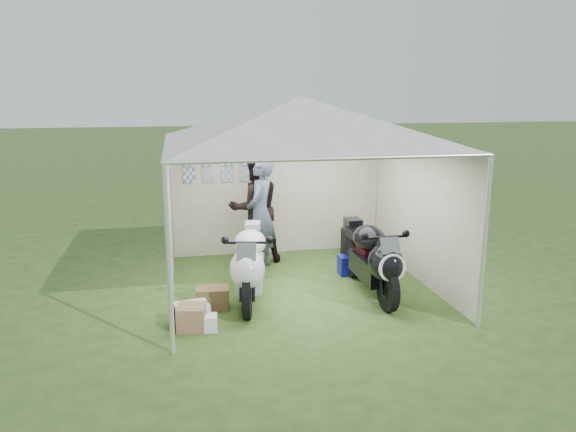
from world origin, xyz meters
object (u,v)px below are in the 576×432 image
person_blue_jacket (261,214)px  canopy_tent (300,124)px  crate_3 (213,298)px  crate_1 (192,317)px  paddock_stand (351,265)px  crate_0 (192,314)px  motorcycle_black (373,257)px  person_dark_jacket (255,208)px  motorcycle_white (250,262)px  crate_2 (207,323)px  equipment_box (356,242)px

person_blue_jacket → canopy_tent: bearing=50.5°
canopy_tent → crate_3: (-1.43, -0.69, -2.42)m
person_blue_jacket → crate_1: size_ratio=5.48×
paddock_stand → crate_0: paddock_stand is taller
motorcycle_black → person_dark_jacket: person_dark_jacket is taller
canopy_tent → motorcycle_black: size_ratio=2.56×
motorcycle_white → crate_3: bearing=-151.6°
crate_1 → canopy_tent: bearing=38.0°
person_blue_jacket → crate_3: person_blue_jacket is taller
motorcycle_white → paddock_stand: motorcycle_white is taller
person_blue_jacket → crate_2: size_ratio=7.14×
canopy_tent → person_blue_jacket: size_ratio=2.85×
canopy_tent → person_dark_jacket: canopy_tent is taller
crate_1 → crate_2: (0.18, -0.08, -0.06)m
motorcycle_white → paddock_stand: 2.11m
person_blue_jacket → equipment_box: (1.89, 0.45, -0.74)m
crate_1 → person_dark_jacket: bearing=66.1°
canopy_tent → crate_1: bearing=-142.0°
equipment_box → crate_1: bearing=-138.6°
person_blue_jacket → crate_1: (-1.27, -2.34, -0.83)m
motorcycle_black → paddock_stand: motorcycle_black is taller
motorcycle_black → person_dark_jacket: size_ratio=1.11×
motorcycle_white → crate_2: size_ratio=7.83×
crate_1 → crate_0: bearing=90.0°
motorcycle_black → equipment_box: 2.12m
motorcycle_black → person_blue_jacket: size_ratio=1.11×
crate_2 → crate_3: bearing=80.2°
equipment_box → crate_0: 4.12m
crate_0 → crate_2: bearing=-51.8°
equipment_box → crate_0: (-3.16, -2.64, -0.11)m
canopy_tent → person_blue_jacket: canopy_tent is taller
motorcycle_black → crate_0: bearing=-168.3°
person_blue_jacket → crate_0: size_ratio=4.51×
paddock_stand → crate_2: size_ratio=1.58×
motorcycle_white → equipment_box: size_ratio=4.31×
paddock_stand → person_blue_jacket: (-1.47, 0.60, 0.83)m
paddock_stand → equipment_box: equipment_box is taller
canopy_tent → motorcycle_white: 2.21m
canopy_tent → crate_1: (-1.75, -1.37, -2.41)m
crate_1 → crate_3: (0.32, 0.68, -0.01)m
motorcycle_white → crate_1: 1.31m
canopy_tent → motorcycle_black: canopy_tent is taller
person_blue_jacket → crate_0: (-1.27, -2.20, -0.85)m
motorcycle_black → crate_1: (-2.75, -0.74, -0.44)m
motorcycle_white → crate_0: (-0.88, -0.71, -0.45)m
person_dark_jacket → crate_0: (-1.24, -2.64, -0.85)m
crate_1 → motorcycle_white: bearing=44.2°
equipment_box → crate_3: 3.55m
motorcycle_black → crate_1: bearing=-165.4°
canopy_tent → person_blue_jacket: bearing=116.0°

